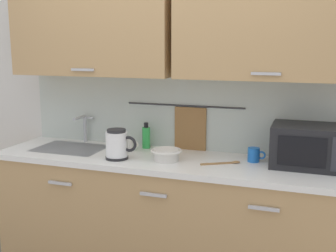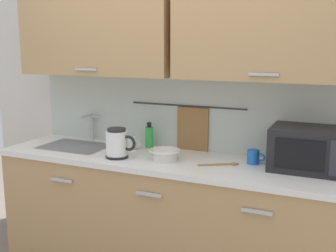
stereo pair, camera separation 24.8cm
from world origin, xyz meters
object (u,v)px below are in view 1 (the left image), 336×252
Objects in this scene: mixing_bowl at (166,154)px; mug_near_sink at (129,144)px; electric_kettle at (117,144)px; wooden_spoon at (225,163)px; dish_soap_bottle at (146,137)px; mug_by_kettle at (254,155)px; microwave at (308,146)px.

mug_near_sink is at bearing 154.83° from mixing_bowl.
electric_kettle is 1.06× the size of mixing_bowl.
mug_near_sink is 0.76m from wooden_spoon.
electric_kettle is at bearing -84.81° from mug_near_sink.
wooden_spoon is (0.66, -0.23, -0.08)m from dish_soap_bottle.
mug_near_sink and mug_by_kettle have the same top height.
wooden_spoon is (-0.51, -0.12, -0.13)m from microwave.
mug_near_sink is at bearing 179.88° from mug_by_kettle.
wooden_spoon is (0.73, 0.12, -0.10)m from electric_kettle.
electric_kettle is 1.89× the size of mug_near_sink.
microwave is at bearing 1.35° from mug_by_kettle.
microwave reaches higher than electric_kettle.
dish_soap_bottle reaches higher than mug_by_kettle.
dish_soap_bottle is 0.78× the size of wooden_spoon.
microwave is 2.15× the size of mixing_bowl.
mug_by_kettle is (-0.34, -0.01, -0.09)m from microwave.
mug_near_sink is (-0.02, 0.24, -0.05)m from electric_kettle.
dish_soap_bottle is at bearing 78.25° from electric_kettle.
microwave is 3.83× the size of mug_near_sink.
mug_near_sink is 0.92m from mug_by_kettle.
mug_by_kettle is at bearing -0.12° from mug_near_sink.
mixing_bowl is 0.85× the size of wooden_spoon.
mug_by_kettle is at bearing -7.81° from dish_soap_bottle.
wooden_spoon is at bearing 9.56° from electric_kettle.
mixing_bowl is (0.35, -0.17, -0.00)m from mug_near_sink.
electric_kettle reaches higher than mug_near_sink.
mixing_bowl is 0.40m from wooden_spoon.
mixing_bowl is at bearing -172.44° from wooden_spoon.
mixing_bowl is (0.26, -0.28, -0.04)m from dish_soap_bottle.
electric_kettle is at bearing -168.08° from mixing_bowl.
microwave is 0.93m from mixing_bowl.
electric_kettle is (-1.24, -0.24, -0.03)m from microwave.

